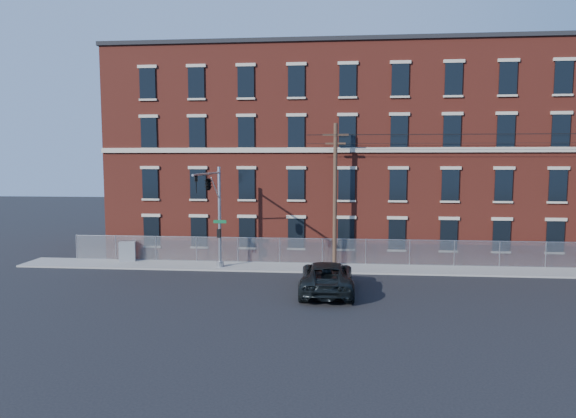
% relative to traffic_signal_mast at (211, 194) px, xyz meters
% --- Properties ---
extents(ground, '(140.00, 140.00, 0.00)m').
position_rel_traffic_signal_mast_xyz_m(ground, '(6.00, -2.18, -5.39)').
color(ground, black).
rests_on(ground, ground).
extents(sidewalk, '(65.00, 3.00, 0.12)m').
position_rel_traffic_signal_mast_xyz_m(sidewalk, '(18.00, 2.82, -5.33)').
color(sidewalk, '#999691').
rests_on(sidewalk, ground).
extents(mill_building, '(55.30, 14.32, 16.30)m').
position_rel_traffic_signal_mast_xyz_m(mill_building, '(18.00, 11.75, 2.76)').
color(mill_building, maroon).
rests_on(mill_building, ground).
extents(chain_link_fence, '(59.06, 0.06, 1.85)m').
position_rel_traffic_signal_mast_xyz_m(chain_link_fence, '(18.00, 4.12, -4.33)').
color(chain_link_fence, '#A5A8AD').
rests_on(chain_link_fence, ground).
extents(traffic_signal_mast, '(0.90, 6.75, 7.00)m').
position_rel_traffic_signal_mast_xyz_m(traffic_signal_mast, '(0.00, 0.00, 0.00)').
color(traffic_signal_mast, '#9EA0A5').
rests_on(traffic_signal_mast, ground).
extents(utility_pole_near, '(1.80, 0.28, 10.00)m').
position_rel_traffic_signal_mast_xyz_m(utility_pole_near, '(8.00, 3.42, -0.05)').
color(utility_pole_near, '#493224').
rests_on(utility_pole_near, ground).
extents(pickup_truck, '(2.97, 6.41, 1.78)m').
position_rel_traffic_signal_mast_xyz_m(pickup_truck, '(7.54, -3.39, -4.50)').
color(pickup_truck, black).
rests_on(pickup_truck, ground).
extents(utility_cabinet, '(1.26, 0.87, 1.44)m').
position_rel_traffic_signal_mast_xyz_m(utility_cabinet, '(-7.30, 3.62, -4.55)').
color(utility_cabinet, gray).
rests_on(utility_cabinet, sidewalk).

